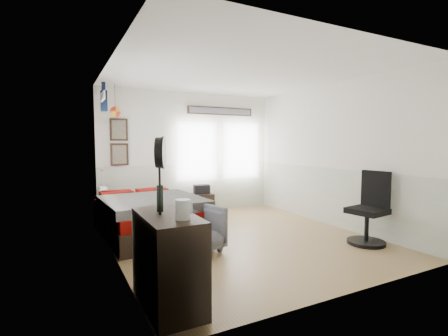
# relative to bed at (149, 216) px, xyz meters

# --- Properties ---
(ground_plane) EXTENTS (4.00, 4.50, 0.01)m
(ground_plane) POSITION_rel_bed_xyz_m (1.30, -0.91, -0.33)
(ground_plane) COLOR #9F7B4B
(room_shell) EXTENTS (4.02, 4.52, 2.71)m
(room_shell) POSITION_rel_bed_xyz_m (1.22, -0.72, 1.28)
(room_shell) COLOR white
(room_shell) RESTS_ON ground_plane
(wall_decor) EXTENTS (3.55, 1.32, 1.44)m
(wall_decor) POSITION_rel_bed_xyz_m (0.20, 1.05, 1.77)
(wall_decor) COLOR #41281D
(wall_decor) RESTS_ON room_shell
(bed) EXTENTS (1.62, 2.18, 0.67)m
(bed) POSITION_rel_bed_xyz_m (0.00, 0.00, 0.00)
(bed) COLOR black
(bed) RESTS_ON ground_plane
(dresser) EXTENTS (0.48, 1.00, 0.90)m
(dresser) POSITION_rel_bed_xyz_m (-0.44, -2.50, 0.12)
(dresser) COLOR black
(dresser) RESTS_ON ground_plane
(armchair) EXTENTS (0.88, 0.90, 0.67)m
(armchair) POSITION_rel_bed_xyz_m (0.36, -1.17, 0.01)
(armchair) COLOR #5F5F5F
(armchair) RESTS_ON ground_plane
(nightstand) EXTENTS (0.52, 0.43, 0.47)m
(nightstand) POSITION_rel_bed_xyz_m (1.42, 0.98, -0.09)
(nightstand) COLOR black
(nightstand) RESTS_ON ground_plane
(task_chair) EXTENTS (0.57, 0.57, 1.14)m
(task_chair) POSITION_rel_bed_xyz_m (2.97, -2.07, 0.14)
(task_chair) COLOR black
(task_chair) RESTS_ON ground_plane
(kettle) EXTENTS (0.16, 0.14, 0.18)m
(kettle) POSITION_rel_bed_xyz_m (-0.37, -2.77, 0.66)
(kettle) COLOR silver
(kettle) RESTS_ON dresser
(bottle) EXTENTS (0.07, 0.07, 0.27)m
(bottle) POSITION_rel_bed_xyz_m (-0.46, -2.34, 0.71)
(bottle) COLOR black
(bottle) RESTS_ON dresser
(stand_fan) EXTENTS (0.19, 0.29, 0.75)m
(stand_fan) POSITION_rel_bed_xyz_m (-0.50, -2.49, 1.15)
(stand_fan) COLOR black
(stand_fan) RESTS_ON dresser
(black_bag) EXTENTS (0.37, 0.28, 0.20)m
(black_bag) POSITION_rel_bed_xyz_m (1.42, 0.98, 0.24)
(black_bag) COLOR black
(black_bag) RESTS_ON nightstand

